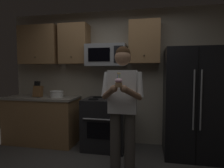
# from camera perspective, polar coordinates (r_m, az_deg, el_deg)

# --- Properties ---
(wall_back) EXTENTS (4.40, 0.10, 2.60)m
(wall_back) POSITION_cam_1_polar(r_m,az_deg,el_deg) (3.88, 1.43, 1.96)
(wall_back) COLOR #B7AD99
(wall_back) RESTS_ON ground
(oven_range) EXTENTS (0.76, 0.70, 0.93)m
(oven_range) POSITION_cam_1_polar(r_m,az_deg,el_deg) (3.66, -2.04, -11.47)
(oven_range) COLOR black
(oven_range) RESTS_ON ground
(microwave) EXTENTS (0.74, 0.41, 0.40)m
(microwave) POSITION_cam_1_polar(r_m,az_deg,el_deg) (3.66, -1.65, 8.43)
(microwave) COLOR #9EA0A5
(refrigerator) EXTENTS (0.90, 0.75, 1.80)m
(refrigerator) POSITION_cam_1_polar(r_m,az_deg,el_deg) (3.50, 22.52, -5.12)
(refrigerator) COLOR black
(refrigerator) RESTS_ON ground
(cabinet_row_upper) EXTENTS (2.78, 0.36, 0.76)m
(cabinet_row_upper) POSITION_cam_1_polar(r_m,az_deg,el_deg) (3.90, -9.91, 11.49)
(cabinet_row_upper) COLOR #9E7247
(counter_left) EXTENTS (1.44, 0.66, 0.92)m
(counter_left) POSITION_cam_1_polar(r_m,az_deg,el_deg) (4.17, -19.91, -9.79)
(counter_left) COLOR #9E7247
(counter_left) RESTS_ON ground
(knife_block) EXTENTS (0.16, 0.15, 0.32)m
(knife_block) POSITION_cam_1_polar(r_m,az_deg,el_deg) (4.05, -20.98, -1.95)
(knife_block) COLOR brown
(knife_block) RESTS_ON counter_left
(bowl_large_white) EXTENTS (0.26, 0.26, 0.12)m
(bowl_large_white) POSITION_cam_1_polar(r_m,az_deg,el_deg) (3.92, -16.01, -2.80)
(bowl_large_white) COLOR white
(bowl_large_white) RESTS_ON counter_left
(person) EXTENTS (0.60, 0.48, 1.76)m
(person) POSITION_cam_1_polar(r_m,az_deg,el_deg) (2.65, 3.13, -5.57)
(person) COLOR #4C4742
(person) RESTS_ON ground
(cupcake) EXTENTS (0.09, 0.09, 0.17)m
(cupcake) POSITION_cam_1_polar(r_m,az_deg,el_deg) (2.29, 1.97, 0.46)
(cupcake) COLOR #A87F56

